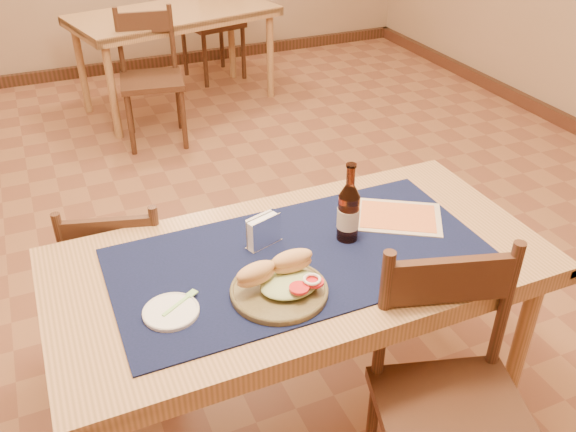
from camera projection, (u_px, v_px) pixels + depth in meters
name	position (u px, v px, depth m)	size (l,w,h in m)	color
main_table	(300.00, 277.00, 2.01)	(1.60, 0.80, 0.75)	tan
placemat	(300.00, 257.00, 1.96)	(1.20, 0.60, 0.01)	#0F133A
baseboard	(231.00, 284.00, 2.96)	(6.00, 7.00, 0.10)	#49271A
back_table	(175.00, 22.00, 4.68)	(1.65, 1.08, 0.75)	tan
chair_main_far	(124.00, 278.00, 2.40)	(0.47, 0.47, 0.82)	#49271A
chair_main_near	(452.00, 403.00, 1.79)	(0.54, 0.54, 0.94)	#49271A
chair_back_near	(151.00, 76.00, 4.23)	(0.48, 0.48, 0.91)	#49271A
chair_back_far	(214.00, 22.00, 5.29)	(0.53, 0.53, 0.98)	#49271A
sandwich_plate	(280.00, 284.00, 1.79)	(0.29, 0.29, 0.11)	brown
side_plate	(171.00, 311.00, 1.73)	(0.16, 0.16, 0.01)	white
fork	(182.00, 301.00, 1.76)	(0.12, 0.08, 0.00)	#9BE67E
beer_bottle	(348.00, 212.00, 1.99)	(0.07, 0.07, 0.28)	#42190B
napkin_holder	(264.00, 232.00, 1.99)	(0.13, 0.08, 0.11)	white
menu_card	(398.00, 217.00, 2.15)	(0.37, 0.35, 0.01)	beige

